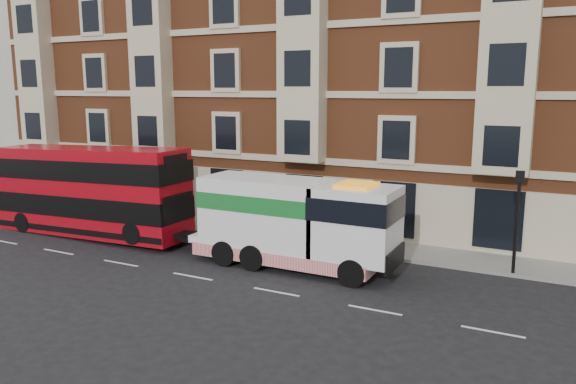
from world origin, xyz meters
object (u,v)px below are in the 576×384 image
object	(u,v)px
box_van	(10,199)
pedestrian	(98,200)
double_decker_bus	(90,189)
tow_truck	(292,221)

from	to	relation	value
box_van	pedestrian	size ratio (longest dim) A/B	2.95
double_decker_bus	box_van	xyz separation A→B (m)	(-7.77, 0.90, -1.35)
pedestrian	tow_truck	bearing A→B (deg)	2.13
box_van	pedestrian	world-z (taller)	box_van
tow_truck	pedestrian	size ratio (longest dim) A/B	5.78
tow_truck	pedestrian	distance (m)	15.97
box_van	pedestrian	bearing A→B (deg)	44.29
double_decker_bus	tow_truck	world-z (taller)	double_decker_bus
box_van	double_decker_bus	bearing A→B (deg)	4.00
double_decker_bus	pedestrian	xyz separation A→B (m)	(-3.41, 3.80, -1.55)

